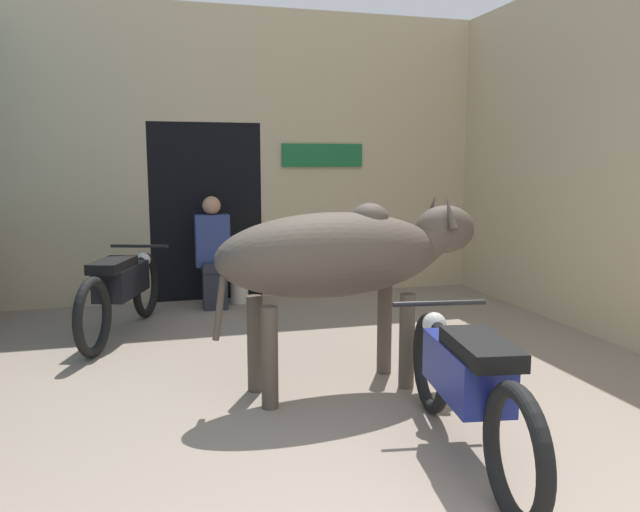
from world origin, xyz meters
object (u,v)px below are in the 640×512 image
object	(u,v)px
cow	(344,256)
plastic_stool	(239,284)
motorcycle_far	(122,288)
shopkeeper_seated	(213,250)
motorcycle_near	(466,381)

from	to	relation	value
cow	plastic_stool	world-z (taller)	cow
cow	motorcycle_far	size ratio (longest dim) A/B	1.04
cow	shopkeeper_seated	world-z (taller)	cow
plastic_stool	cow	bearing A→B (deg)	-83.59
shopkeeper_seated	plastic_stool	xyz separation A→B (m)	(0.30, 0.14, -0.42)
motorcycle_far	plastic_stool	world-z (taller)	motorcycle_far
cow	shopkeeper_seated	distance (m)	2.85
cow	motorcycle_far	distance (m)	2.48
motorcycle_near	shopkeeper_seated	xyz separation A→B (m)	(-0.93, 3.95, 0.21)
cow	plastic_stool	bearing A→B (deg)	96.41
motorcycle_near	cow	bearing A→B (deg)	104.59
shopkeeper_seated	plastic_stool	size ratio (longest dim) A/B	3.03
motorcycle_far	motorcycle_near	bearing A→B (deg)	-58.53
shopkeeper_seated	plastic_stool	distance (m)	0.54
shopkeeper_seated	plastic_stool	bearing A→B (deg)	24.86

